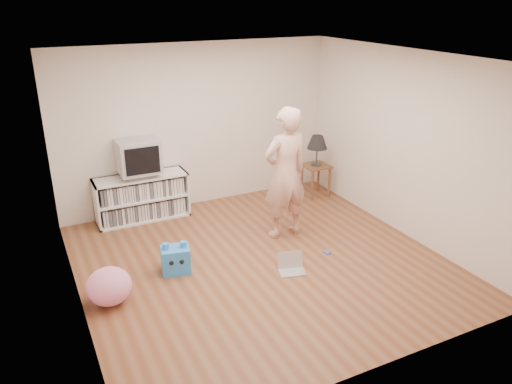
{
  "coord_description": "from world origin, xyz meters",
  "views": [
    {
      "loc": [
        -2.59,
        -5.1,
        3.28
      ],
      "look_at": [
        0.13,
        0.4,
        0.82
      ],
      "focal_mm": 35.0,
      "sensor_mm": 36.0,
      "label": 1
    }
  ],
  "objects": [
    {
      "name": "media_unit",
      "position": [
        -1.03,
        2.04,
        0.35
      ],
      "size": [
        1.4,
        0.45,
        0.7
      ],
      "color": "white",
      "rests_on": "ground"
    },
    {
      "name": "ground",
      "position": [
        0.0,
        0.0,
        0.0
      ],
      "size": [
        4.5,
        4.5,
        0.0
      ],
      "primitive_type": "plane",
      "color": "brown",
      "rests_on": "ground"
    },
    {
      "name": "plush_blue",
      "position": [
        -1.07,
        0.26,
        0.17
      ],
      "size": [
        0.4,
        0.35,
        0.4
      ],
      "rotation": [
        0.0,
        0.0,
        -0.21
      ],
      "color": "#2C8BF2",
      "rests_on": "ground"
    },
    {
      "name": "playing_cards",
      "position": [
        0.91,
        -0.19,
        0.01
      ],
      "size": [
        0.08,
        0.1,
        0.02
      ],
      "primitive_type": "cube",
      "rotation": [
        0.0,
        0.0,
        0.18
      ],
      "color": "#4659BB",
      "rests_on": "ground"
    },
    {
      "name": "ceiling",
      "position": [
        0.0,
        0.0,
        2.6
      ],
      "size": [
        4.5,
        4.5,
        0.01
      ],
      "primitive_type": "cube",
      "color": "white",
      "rests_on": "walls"
    },
    {
      "name": "laptop",
      "position": [
        0.25,
        -0.36,
        0.06
      ],
      "size": [
        0.39,
        0.34,
        0.23
      ],
      "rotation": [
        0.0,
        0.0,
        -0.26
      ],
      "color": "silver",
      "rests_on": "ground"
    },
    {
      "name": "walls",
      "position": [
        0.0,
        0.0,
        1.3
      ],
      "size": [
        4.52,
        4.52,
        2.6
      ],
      "color": "silver",
      "rests_on": "ground"
    },
    {
      "name": "person",
      "position": [
        0.66,
        0.57,
        0.94
      ],
      "size": [
        0.72,
        0.5,
        1.88
      ],
      "primitive_type": "imported",
      "rotation": [
        0.0,
        0.0,
        3.21
      ],
      "color": "beige",
      "rests_on": "ground"
    },
    {
      "name": "table_lamp",
      "position": [
        1.89,
        1.65,
        0.94
      ],
      "size": [
        0.34,
        0.34,
        0.52
      ],
      "color": "#333333",
      "rests_on": "side_table"
    },
    {
      "name": "plush_pink",
      "position": [
        -1.95,
        -0.07,
        0.21
      ],
      "size": [
        0.59,
        0.59,
        0.43
      ],
      "primitive_type": "ellipsoid",
      "rotation": [
        0.0,
        0.0,
        -0.2
      ],
      "color": "pink",
      "rests_on": "ground"
    },
    {
      "name": "side_table",
      "position": [
        1.89,
        1.65,
        0.42
      ],
      "size": [
        0.42,
        0.42,
        0.55
      ],
      "color": "brown",
      "rests_on": "ground"
    },
    {
      "name": "crt_tv",
      "position": [
        -1.03,
        2.02,
        1.02
      ],
      "size": [
        0.6,
        0.53,
        0.5
      ],
      "color": "#A7A7AC",
      "rests_on": "dvd_deck"
    },
    {
      "name": "dvd_deck",
      "position": [
        -1.03,
        2.02,
        0.73
      ],
      "size": [
        0.45,
        0.35,
        0.07
      ],
      "primitive_type": "cube",
      "color": "gray",
      "rests_on": "media_unit"
    }
  ]
}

